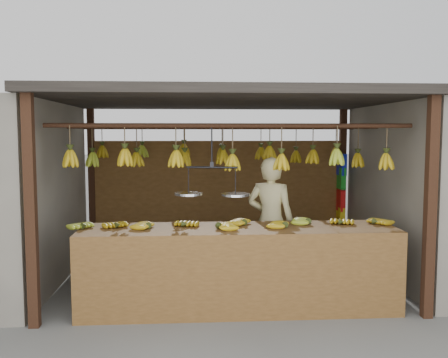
{
  "coord_description": "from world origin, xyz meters",
  "views": [
    {
      "loc": [
        -0.44,
        -6.41,
        1.91
      ],
      "look_at": [
        0.0,
        0.3,
        1.3
      ],
      "focal_mm": 40.0,
      "sensor_mm": 36.0,
      "label": 1
    }
  ],
  "objects": [
    {
      "name": "hanging_bananas",
      "position": [
        0.0,
        -0.0,
        1.62
      ],
      "size": [
        3.65,
        2.24,
        0.39
      ],
      "color": "#AD8B12",
      "rests_on": "ground"
    },
    {
      "name": "balance_scale",
      "position": [
        -0.22,
        -1.0,
        1.29
      ],
      "size": [
        0.81,
        0.41,
        0.76
      ],
      "color": "black",
      "rests_on": "ground"
    },
    {
      "name": "counter",
      "position": [
        0.06,
        -1.22,
        0.71
      ],
      "size": [
        3.5,
        0.78,
        0.96
      ],
      "color": "brown",
      "rests_on": "ground"
    },
    {
      "name": "stall",
      "position": [
        0.0,
        0.33,
        1.97
      ],
      "size": [
        4.3,
        3.3,
        2.4
      ],
      "color": "black",
      "rests_on": "ground"
    },
    {
      "name": "bag_bundles",
      "position": [
        1.94,
        1.35,
        1.01
      ],
      "size": [
        0.08,
        0.26,
        1.19
      ],
      "color": "#1426BF",
      "rests_on": "ground"
    },
    {
      "name": "vendor",
      "position": [
        0.55,
        -0.29,
        0.81
      ],
      "size": [
        0.7,
        0.59,
        1.63
      ],
      "primitive_type": "imported",
      "rotation": [
        0.0,
        0.0,
        2.74
      ],
      "color": "beige",
      "rests_on": "ground"
    },
    {
      "name": "ground",
      "position": [
        0.0,
        0.0,
        0.0
      ],
      "size": [
        80.0,
        80.0,
        0.0
      ],
      "primitive_type": "plane",
      "color": "#5B5B57"
    }
  ]
}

